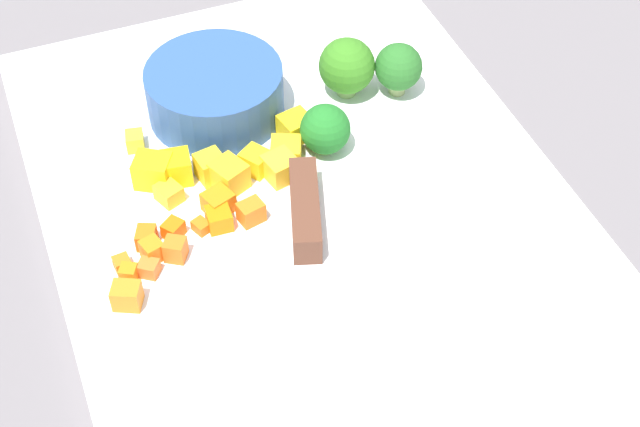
% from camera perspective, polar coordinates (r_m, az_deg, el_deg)
% --- Properties ---
extents(ground_plane, '(4.00, 4.00, 0.00)m').
position_cam_1_polar(ground_plane, '(0.64, 0.00, -1.33)').
color(ground_plane, slate).
extents(cutting_board, '(0.52, 0.35, 0.01)m').
position_cam_1_polar(cutting_board, '(0.64, 0.00, -0.97)').
color(cutting_board, white).
rests_on(cutting_board, ground_plane).
extents(prep_bowl, '(0.10, 0.10, 0.04)m').
position_cam_1_polar(prep_bowl, '(0.71, -6.26, 7.20)').
color(prep_bowl, '#2C5193').
rests_on(prep_bowl, cutting_board).
extents(chef_knife, '(0.29, 0.11, 0.02)m').
position_cam_1_polar(chef_knife, '(0.60, -0.66, -3.37)').
color(chef_knife, silver).
rests_on(chef_knife, cutting_board).
extents(carrot_dice_0, '(0.02, 0.02, 0.01)m').
position_cam_1_polar(carrot_dice_0, '(0.63, -8.72, -0.93)').
color(carrot_dice_0, orange).
rests_on(carrot_dice_0, cutting_board).
extents(carrot_dice_1, '(0.02, 0.02, 0.01)m').
position_cam_1_polar(carrot_dice_1, '(0.62, -9.94, -2.16)').
color(carrot_dice_1, orange).
rests_on(carrot_dice_1, cutting_board).
extents(carrot_dice_2, '(0.02, 0.02, 0.01)m').
position_cam_1_polar(carrot_dice_2, '(0.63, -6.03, -0.30)').
color(carrot_dice_2, orange).
rests_on(carrot_dice_2, cutting_board).
extents(carrot_dice_3, '(0.01, 0.01, 0.01)m').
position_cam_1_polar(carrot_dice_3, '(0.61, -11.25, -3.69)').
color(carrot_dice_3, orange).
rests_on(carrot_dice_3, cutting_board).
extents(carrot_dice_4, '(0.01, 0.01, 0.01)m').
position_cam_1_polar(carrot_dice_4, '(0.63, -7.09, -0.76)').
color(carrot_dice_4, orange).
rests_on(carrot_dice_4, cutting_board).
extents(carrot_dice_5, '(0.02, 0.02, 0.01)m').
position_cam_1_polar(carrot_dice_5, '(0.64, -6.07, 0.68)').
color(carrot_dice_5, orange).
rests_on(carrot_dice_5, cutting_board).
extents(carrot_dice_6, '(0.01, 0.01, 0.01)m').
position_cam_1_polar(carrot_dice_6, '(0.62, -11.69, -2.93)').
color(carrot_dice_6, orange).
rests_on(carrot_dice_6, cutting_board).
extents(carrot_dice_7, '(0.02, 0.02, 0.02)m').
position_cam_1_polar(carrot_dice_7, '(0.60, -11.42, -4.81)').
color(carrot_dice_7, orange).
rests_on(carrot_dice_7, cutting_board).
extents(carrot_dice_8, '(0.02, 0.02, 0.01)m').
position_cam_1_polar(carrot_dice_8, '(0.63, -10.29, -1.43)').
color(carrot_dice_8, orange).
rests_on(carrot_dice_8, cutting_board).
extents(carrot_dice_9, '(0.02, 0.02, 0.02)m').
position_cam_1_polar(carrot_dice_9, '(0.63, -4.12, 0.08)').
color(carrot_dice_9, orange).
rests_on(carrot_dice_9, cutting_board).
extents(carrot_dice_10, '(0.02, 0.02, 0.02)m').
position_cam_1_polar(carrot_dice_10, '(0.62, -8.60, -2.13)').
color(carrot_dice_10, orange).
rests_on(carrot_dice_10, cutting_board).
extents(carrot_dice_11, '(0.02, 0.02, 0.01)m').
position_cam_1_polar(carrot_dice_11, '(0.61, -10.09, -3.41)').
color(carrot_dice_11, orange).
rests_on(carrot_dice_11, cutting_board).
extents(pepper_dice_0, '(0.02, 0.02, 0.02)m').
position_cam_1_polar(pepper_dice_0, '(0.67, -3.84, 3.11)').
color(pepper_dice_0, yellow).
rests_on(pepper_dice_0, cutting_board).
extents(pepper_dice_1, '(0.02, 0.02, 0.01)m').
position_cam_1_polar(pepper_dice_1, '(0.65, -8.98, 1.19)').
color(pepper_dice_1, yellow).
rests_on(pepper_dice_1, cutting_board).
extents(pepper_dice_2, '(0.02, 0.03, 0.02)m').
position_cam_1_polar(pepper_dice_2, '(0.69, -1.45, 5.15)').
color(pepper_dice_2, yellow).
rests_on(pepper_dice_2, cutting_board).
extents(pepper_dice_3, '(0.02, 0.01, 0.01)m').
position_cam_1_polar(pepper_dice_3, '(0.70, -10.95, 4.26)').
color(pepper_dice_3, yellow).
rests_on(pepper_dice_3, cutting_board).
extents(pepper_dice_4, '(0.03, 0.02, 0.02)m').
position_cam_1_polar(pepper_dice_4, '(0.66, -2.38, 2.74)').
color(pepper_dice_4, yellow).
rests_on(pepper_dice_4, cutting_board).
extents(pepper_dice_5, '(0.03, 0.03, 0.02)m').
position_cam_1_polar(pepper_dice_5, '(0.67, -2.36, 3.59)').
color(pepper_dice_5, yellow).
rests_on(pepper_dice_5, cutting_board).
extents(pepper_dice_6, '(0.03, 0.03, 0.02)m').
position_cam_1_polar(pepper_dice_6, '(0.66, -5.43, 2.25)').
color(pepper_dice_6, yellow).
rests_on(pepper_dice_6, cutting_board).
extents(pepper_dice_7, '(0.03, 0.03, 0.02)m').
position_cam_1_polar(pepper_dice_7, '(0.66, -9.90, 2.50)').
color(pepper_dice_7, yellow).
rests_on(pepper_dice_7, cutting_board).
extents(pepper_dice_8, '(0.02, 0.02, 0.02)m').
position_cam_1_polar(pepper_dice_8, '(0.66, -6.53, 2.77)').
color(pepper_dice_8, yellow).
rests_on(pepper_dice_8, cutting_board).
extents(pepper_dice_9, '(0.02, 0.03, 0.02)m').
position_cam_1_polar(pepper_dice_9, '(0.67, -8.63, 2.68)').
color(pepper_dice_9, yellow).
rests_on(pepper_dice_9, cutting_board).
extents(broccoli_floret_0, '(0.04, 0.04, 0.04)m').
position_cam_1_polar(broccoli_floret_0, '(0.72, 4.69, 8.65)').
color(broccoli_floret_0, '#98AB68').
rests_on(broccoli_floret_0, cutting_board).
extents(broccoli_floret_1, '(0.04, 0.04, 0.05)m').
position_cam_1_polar(broccoli_floret_1, '(0.72, 1.61, 8.73)').
color(broccoli_floret_1, '#88AE5F').
rests_on(broccoli_floret_1, cutting_board).
extents(broccoli_floret_2, '(0.04, 0.04, 0.04)m').
position_cam_1_polar(broccoli_floret_2, '(0.67, 0.31, 5.02)').
color(broccoli_floret_2, '#80B563').
rests_on(broccoli_floret_2, cutting_board).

